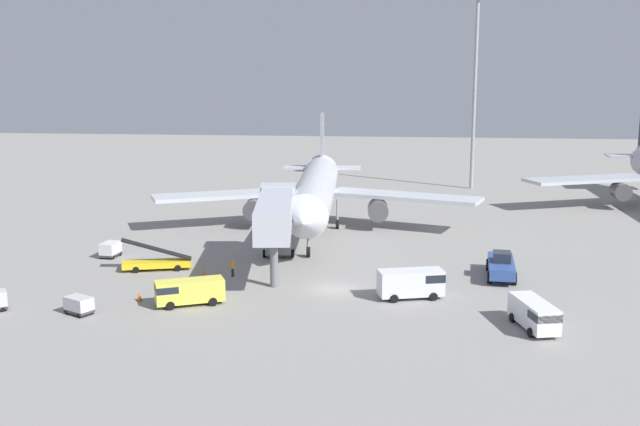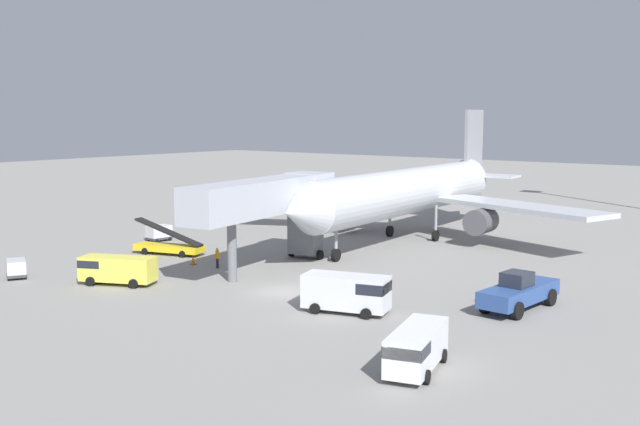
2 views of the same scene
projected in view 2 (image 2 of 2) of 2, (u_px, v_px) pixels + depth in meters
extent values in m
plane|color=gray|center=(284.00, 292.00, 51.59)|extent=(300.00, 300.00, 0.00)
cylinder|color=silver|center=(404.00, 192.00, 71.62)|extent=(6.33, 31.15, 4.39)
cone|color=silver|center=(299.00, 211.00, 57.41)|extent=(4.53, 3.93, 4.31)
cone|color=silver|center=(478.00, 176.00, 86.63)|extent=(4.52, 5.95, 4.17)
cube|color=gray|center=(474.00, 141.00, 84.93)|extent=(0.64, 4.49, 7.03)
cube|color=silver|center=(494.00, 176.00, 83.63)|extent=(5.47, 3.58, 0.24)
cube|color=silver|center=(450.00, 174.00, 86.56)|extent=(5.47, 3.58, 0.24)
cube|color=silver|center=(518.00, 207.00, 68.12)|extent=(18.57, 9.96, 0.44)
cube|color=silver|center=(329.00, 193.00, 79.61)|extent=(18.24, 11.85, 0.44)
cylinder|color=#4C4C51|center=(481.00, 221.00, 69.11)|extent=(2.57, 3.24, 2.38)
cylinder|color=#4C4C51|center=(348.00, 210.00, 77.19)|extent=(2.57, 3.24, 2.38)
cylinder|color=gray|center=(336.00, 237.00, 62.08)|extent=(0.28, 0.28, 2.97)
cylinder|color=black|center=(336.00, 255.00, 62.27)|extent=(0.42, 1.12, 1.10)
cylinder|color=gray|center=(436.00, 220.00, 72.11)|extent=(0.28, 0.28, 2.97)
cylinder|color=black|center=(435.00, 236.00, 72.31)|extent=(0.42, 1.12, 1.10)
cylinder|color=gray|center=(390.00, 216.00, 74.92)|extent=(0.28, 0.28, 2.97)
cylinder|color=black|center=(390.00, 231.00, 75.11)|extent=(0.42, 1.12, 1.10)
cube|color=#B2B7C1|center=(255.00, 198.00, 56.72)|extent=(4.94, 15.18, 2.70)
cube|color=red|center=(239.00, 197.00, 57.47)|extent=(1.69, 12.42, 0.44)
cube|color=#B2B7C1|center=(309.00, 189.00, 63.63)|extent=(3.79, 3.23, 2.84)
cube|color=#232833|center=(317.00, 185.00, 64.72)|extent=(3.30, 0.67, 0.90)
cube|color=slate|center=(306.00, 230.00, 63.56)|extent=(2.77, 2.12, 4.14)
cylinder|color=black|center=(292.00, 252.00, 64.54)|extent=(0.40, 0.83, 0.80)
cylinder|color=black|center=(320.00, 255.00, 63.13)|extent=(0.40, 0.83, 0.80)
cylinder|color=slate|center=(232.00, 251.00, 54.63)|extent=(0.70, 0.70, 4.54)
cube|color=#2D4C8E|center=(519.00, 293.00, 46.87)|extent=(2.76, 7.08, 1.00)
cube|color=#232833|center=(517.00, 279.00, 46.49)|extent=(1.69, 1.92, 0.90)
cylinder|color=black|center=(517.00, 311.00, 44.58)|extent=(0.49, 1.13, 1.10)
cylinder|color=black|center=(486.00, 305.00, 45.98)|extent=(0.49, 1.13, 1.10)
cylinder|color=black|center=(550.00, 297.00, 47.89)|extent=(0.49, 1.13, 1.10)
cylinder|color=black|center=(520.00, 292.00, 49.29)|extent=(0.49, 1.13, 1.10)
cube|color=yellow|center=(169.00, 248.00, 65.46)|extent=(6.62, 3.53, 0.55)
cube|color=black|center=(169.00, 232.00, 65.28)|extent=(6.43, 2.75, 2.21)
cylinder|color=black|center=(145.00, 251.00, 65.39)|extent=(0.64, 0.38, 0.60)
cylinder|color=black|center=(156.00, 248.00, 67.00)|extent=(0.64, 0.38, 0.60)
cylinder|color=black|center=(183.00, 254.00, 64.00)|extent=(0.64, 0.38, 0.60)
cylinder|color=black|center=(193.00, 251.00, 65.61)|extent=(0.64, 0.38, 0.60)
cube|color=white|center=(417.00, 346.00, 35.63)|extent=(3.13, 5.58, 1.79)
cube|color=#1E232D|center=(407.00, 349.00, 33.93)|extent=(2.23, 2.11, 0.57)
cylinder|color=black|center=(426.00, 377.00, 33.90)|extent=(0.49, 0.74, 0.68)
cylinder|color=black|center=(389.00, 372.00, 34.57)|extent=(0.49, 0.74, 0.68)
cylinder|color=black|center=(443.00, 356.00, 36.90)|extent=(0.49, 0.74, 0.68)
cylinder|color=black|center=(408.00, 351.00, 37.57)|extent=(0.49, 0.74, 0.68)
cube|color=silver|center=(346.00, 292.00, 46.07)|extent=(5.66, 3.38, 2.08)
cube|color=#1E232D|center=(374.00, 287.00, 45.35)|extent=(2.19, 2.41, 0.66)
cylinder|color=black|center=(376.00, 306.00, 46.48)|extent=(0.75, 0.53, 0.68)
cylinder|color=black|center=(366.00, 314.00, 44.72)|extent=(0.75, 0.53, 0.68)
cylinder|color=black|center=(327.00, 301.00, 47.68)|extent=(0.75, 0.53, 0.68)
cylinder|color=black|center=(316.00, 308.00, 45.93)|extent=(0.75, 0.53, 0.68)
cube|color=#E5DB4C|center=(118.00, 269.00, 53.78)|extent=(5.69, 3.94, 1.74)
cube|color=#1E232D|center=(95.00, 262.00, 54.14)|extent=(2.36, 2.43, 0.56)
cylinder|color=black|center=(91.00, 281.00, 53.41)|extent=(0.76, 0.59, 0.68)
cylinder|color=black|center=(103.00, 276.00, 55.12)|extent=(0.76, 0.59, 0.68)
cylinder|color=black|center=(134.00, 284.00, 52.66)|extent=(0.76, 0.59, 0.68)
cylinder|color=black|center=(145.00, 278.00, 54.38)|extent=(0.76, 0.59, 0.68)
cube|color=#38383D|center=(159.00, 238.00, 72.52)|extent=(1.66, 2.32, 0.22)
cube|color=silver|center=(159.00, 231.00, 72.43)|extent=(1.66, 2.32, 1.11)
cylinder|color=black|center=(162.00, 237.00, 73.53)|extent=(0.16, 0.37, 0.36)
cylinder|color=black|center=(170.00, 239.00, 72.62)|extent=(0.16, 0.37, 0.36)
cylinder|color=black|center=(149.00, 239.00, 72.44)|extent=(0.16, 0.37, 0.36)
cylinder|color=black|center=(156.00, 241.00, 71.53)|extent=(0.16, 0.37, 0.36)
cube|color=#38383D|center=(16.00, 274.00, 55.99)|extent=(2.47, 2.16, 0.22)
cube|color=silver|center=(16.00, 266.00, 55.91)|extent=(2.47, 2.16, 0.99)
cylinder|color=black|center=(26.00, 277.00, 55.59)|extent=(0.37, 0.27, 0.36)
cylinder|color=black|center=(8.00, 278.00, 55.09)|extent=(0.37, 0.27, 0.36)
cylinder|color=black|center=(25.00, 273.00, 56.92)|extent=(0.37, 0.27, 0.36)
cylinder|color=black|center=(7.00, 274.00, 56.42)|extent=(0.37, 0.27, 0.36)
cylinder|color=#1E2333|center=(217.00, 263.00, 59.63)|extent=(0.33, 0.33, 0.79)
cylinder|color=orange|center=(217.00, 254.00, 59.54)|extent=(0.44, 0.44, 0.62)
sphere|color=tan|center=(217.00, 249.00, 59.48)|extent=(0.21, 0.21, 0.21)
cube|color=black|center=(193.00, 264.00, 61.07)|extent=(0.45, 0.45, 0.03)
cone|color=orange|center=(193.00, 260.00, 61.03)|extent=(0.38, 0.38, 0.67)
cube|color=black|center=(88.00, 275.00, 57.04)|extent=(0.47, 0.47, 0.03)
cone|color=orange|center=(88.00, 270.00, 57.00)|extent=(0.40, 0.40, 0.69)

